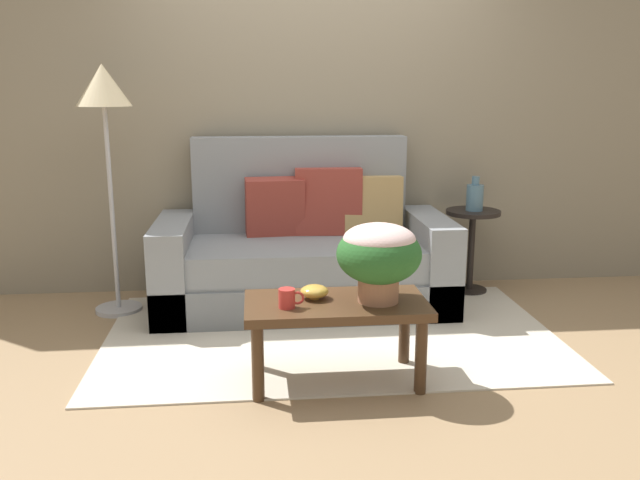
% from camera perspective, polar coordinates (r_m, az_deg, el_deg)
% --- Properties ---
extents(ground_plane, '(14.00, 14.00, 0.00)m').
position_cam_1_polar(ground_plane, '(4.07, 0.99, -8.35)').
color(ground_plane, '#997A56').
extents(wall_back, '(6.40, 0.12, 2.72)m').
position_cam_1_polar(wall_back, '(4.92, -0.52, 11.58)').
color(wall_back, gray).
rests_on(wall_back, ground).
extents(area_rug, '(2.72, 1.68, 0.01)m').
position_cam_1_polar(area_rug, '(4.09, 0.94, -8.13)').
color(area_rug, beige).
rests_on(area_rug, ground).
extents(couch, '(1.98, 0.90, 1.14)m').
position_cam_1_polar(couch, '(4.57, -1.32, -1.36)').
color(couch, slate).
rests_on(couch, ground).
extents(coffee_table, '(0.92, 0.48, 0.43)m').
position_cam_1_polar(coffee_table, '(3.36, 1.39, -6.42)').
color(coffee_table, '#442D1B').
rests_on(coffee_table, ground).
extents(side_table, '(0.39, 0.39, 0.62)m').
position_cam_1_polar(side_table, '(4.94, 12.98, 0.33)').
color(side_table, black).
rests_on(side_table, ground).
extents(floor_lamp, '(0.35, 0.35, 1.63)m').
position_cam_1_polar(floor_lamp, '(4.48, -18.11, 10.76)').
color(floor_lamp, '#B2B2B7').
rests_on(floor_lamp, ground).
extents(potted_plant, '(0.42, 0.42, 0.40)m').
position_cam_1_polar(potted_plant, '(3.28, 5.11, -1.13)').
color(potted_plant, '#A36B4C').
rests_on(potted_plant, coffee_table).
extents(coffee_mug, '(0.13, 0.08, 0.10)m').
position_cam_1_polar(coffee_mug, '(3.23, -2.81, -5.05)').
color(coffee_mug, red).
rests_on(coffee_mug, coffee_table).
extents(snack_bowl, '(0.14, 0.14, 0.07)m').
position_cam_1_polar(snack_bowl, '(3.36, -0.49, -4.47)').
color(snack_bowl, gold).
rests_on(snack_bowl, coffee_table).
extents(table_vase, '(0.12, 0.12, 0.25)m').
position_cam_1_polar(table_vase, '(4.88, 13.22, 3.66)').
color(table_vase, slate).
rests_on(table_vase, side_table).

